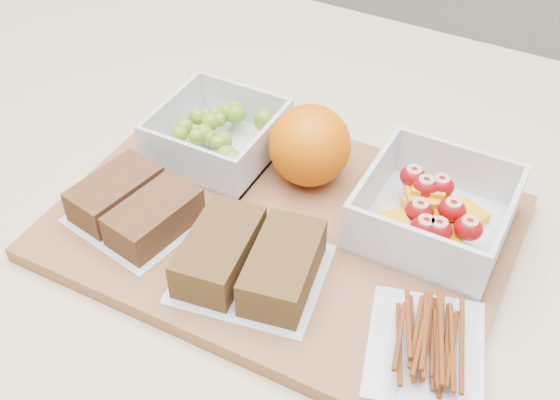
# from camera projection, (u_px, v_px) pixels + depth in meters

# --- Properties ---
(cutting_board) EXTENTS (0.42, 0.30, 0.02)m
(cutting_board) POSITION_uv_depth(u_px,v_px,m) (282.00, 228.00, 0.68)
(cutting_board) COLOR #8F5E3B
(cutting_board) RESTS_ON counter
(grape_container) EXTENTS (0.12, 0.12, 0.05)m
(grape_container) POSITION_uv_depth(u_px,v_px,m) (220.00, 135.00, 0.74)
(grape_container) COLOR silver
(grape_container) RESTS_ON cutting_board
(fruit_container) EXTENTS (0.13, 0.13, 0.06)m
(fruit_container) POSITION_uv_depth(u_px,v_px,m) (434.00, 213.00, 0.65)
(fruit_container) COLOR silver
(fruit_container) RESTS_ON cutting_board
(orange) EXTENTS (0.08, 0.08, 0.08)m
(orange) POSITION_uv_depth(u_px,v_px,m) (310.00, 146.00, 0.69)
(orange) COLOR #E36405
(orange) RESTS_ON cutting_board
(sandwich_bag_left) EXTENTS (0.13, 0.12, 0.04)m
(sandwich_bag_left) POSITION_uv_depth(u_px,v_px,m) (135.00, 206.00, 0.66)
(sandwich_bag_left) COLOR silver
(sandwich_bag_left) RESTS_ON cutting_board
(sandwich_bag_center) EXTENTS (0.14, 0.13, 0.04)m
(sandwich_bag_center) POSITION_uv_depth(u_px,v_px,m) (251.00, 260.00, 0.61)
(sandwich_bag_center) COLOR silver
(sandwich_bag_center) RESTS_ON cutting_board
(pretzel_bag) EXTENTS (0.12, 0.13, 0.03)m
(pretzel_bag) POSITION_uv_depth(u_px,v_px,m) (427.00, 339.00, 0.56)
(pretzel_bag) COLOR silver
(pretzel_bag) RESTS_ON cutting_board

